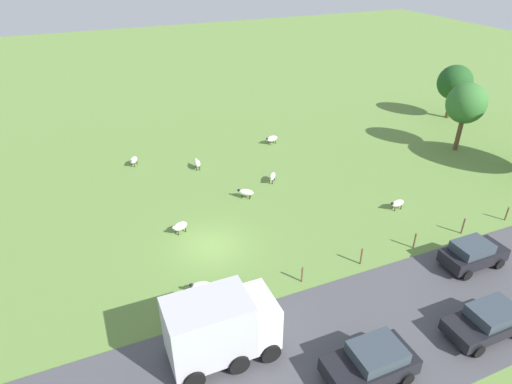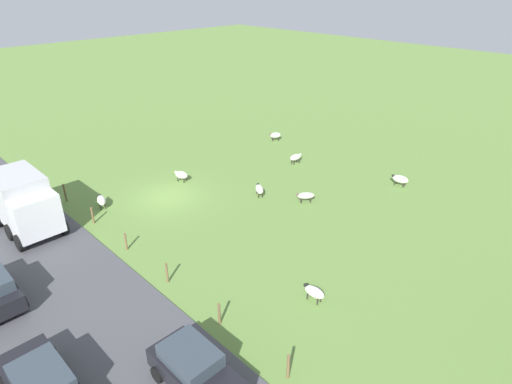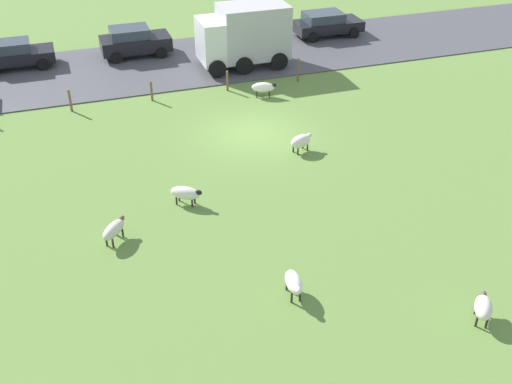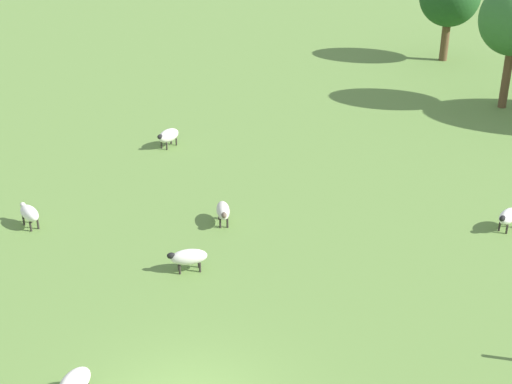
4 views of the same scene
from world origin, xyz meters
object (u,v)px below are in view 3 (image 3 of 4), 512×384
Objects in this scene: sheep_5 at (186,193)px; car_3 at (326,23)px; car_4 at (14,54)px; sheep_2 at (301,141)px; sheep_6 at (263,87)px; car_1 at (134,41)px; sheep_0 at (114,229)px; truck_0 at (244,34)px; sheep_3 at (294,283)px; sheep_7 at (483,307)px.

car_3 is (16.14, -12.93, 0.36)m from sheep_5.
car_3 is 1.05× the size of car_4.
sheep_2 is 18.25m from car_4.
sheep_2 is at bearing 176.23° from sheep_6.
car_1 reaches higher than car_4.
truck_0 is (14.24, -9.23, 1.37)m from sheep_0.
sheep_3 is at bearing 166.63° from truck_0.
sheep_5 reaches higher than sheep_0.
sheep_2 is 0.24× the size of truck_0.
car_3 is (3.37, -6.53, -1.02)m from truck_0.
sheep_5 is 1.11× the size of sheep_7.
sheep_2 is 0.27× the size of car_3.
sheep_0 is 0.24× the size of truck_0.
sheep_0 is 0.97× the size of sheep_5.
sheep_7 is at bearing -174.42° from sheep_2.
sheep_3 reaches higher than sheep_6.
sheep_5 is at bearing 141.31° from car_3.
car_3 is at bearing -41.97° from sheep_6.
car_1 is (14.00, 4.82, 0.43)m from sheep_2.
car_3 is (24.87, -6.22, 0.34)m from sheep_7.
sheep_3 is at bearing -177.08° from car_1.
car_1 reaches higher than sheep_5.
sheep_5 is at bearing 37.53° from sheep_7.
sheep_2 is 0.29× the size of car_1.
sheep_3 is 1.08× the size of sheep_7.
sheep_0 is at bearing 147.05° from truck_0.
sheep_5 is 0.28× the size of car_3.
sheep_0 is at bearing 138.17° from car_3.
sheep_6 is at bearing -124.46° from car_4.
sheep_2 is 0.96× the size of sheep_5.
sheep_7 is (-8.73, -6.70, 0.02)m from sheep_5.
sheep_2 is 10.45m from truck_0.
sheep_3 is 22.47m from car_1.
truck_0 is at bearing 0.82° from sheep_7.
sheep_7 is at bearing -153.59° from car_4.
sheep_6 is (9.92, -8.84, 0.01)m from sheep_0.
sheep_0 is at bearing 168.56° from car_1.
sheep_0 is 18.33m from car_4.
car_1 reaches higher than car_3.
sheep_0 is 0.90× the size of sheep_6.
sheep_6 is 10.35m from car_3.
sheep_0 is at bearing 46.40° from sheep_3.
sheep_0 is 11.98m from sheep_7.
car_4 reaches higher than sheep_2.
sheep_7 is (-2.72, -4.77, -0.02)m from sheep_3.
car_1 is at bearing 56.85° from truck_0.
sheep_6 reaches higher than sheep_5.
sheep_6 is 17.19m from sheep_7.
sheep_7 is 0.26× the size of car_4.
sheep_3 reaches higher than sheep_7.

